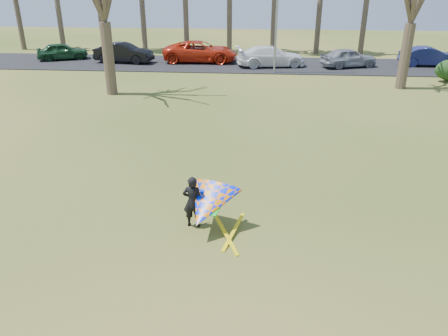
# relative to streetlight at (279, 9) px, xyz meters

# --- Properties ---
(ground) EXTENTS (100.00, 100.00, 0.00)m
(ground) POSITION_rel_streetlight_xyz_m (-2.16, -22.00, -4.46)
(ground) COLOR #274F11
(ground) RESTS_ON ground
(parking_strip) EXTENTS (46.00, 7.00, 0.06)m
(parking_strip) POSITION_rel_streetlight_xyz_m (-2.16, 3.00, -4.43)
(parking_strip) COLOR black
(parking_strip) RESTS_ON ground
(streetlight) EXTENTS (2.28, 0.18, 8.00)m
(streetlight) POSITION_rel_streetlight_xyz_m (0.00, 0.00, 0.00)
(streetlight) COLOR gray
(streetlight) RESTS_ON ground
(car_0) EXTENTS (4.41, 3.17, 1.39)m
(car_0) POSITION_rel_streetlight_xyz_m (-17.93, 3.76, -3.71)
(car_0) COLOR #194022
(car_0) RESTS_ON parking_strip
(car_1) EXTENTS (4.90, 2.19, 1.56)m
(car_1) POSITION_rel_streetlight_xyz_m (-12.35, 2.87, -3.62)
(car_1) COLOR black
(car_1) RESTS_ON parking_strip
(car_2) EXTENTS (6.10, 2.93, 1.68)m
(car_2) POSITION_rel_streetlight_xyz_m (-6.15, 3.69, -3.57)
(car_2) COLOR red
(car_2) RESTS_ON parking_strip
(car_3) EXTENTS (5.66, 3.21, 1.55)m
(car_3) POSITION_rel_streetlight_xyz_m (-0.40, 2.30, -3.63)
(car_3) COLOR white
(car_3) RESTS_ON parking_strip
(car_4) EXTENTS (4.64, 3.11, 1.47)m
(car_4) POSITION_rel_streetlight_xyz_m (5.62, 2.52, -3.67)
(car_4) COLOR gray
(car_4) RESTS_ON parking_strip
(car_5) EXTENTS (4.47, 1.62, 1.46)m
(car_5) POSITION_rel_streetlight_xyz_m (12.00, 3.50, -3.67)
(car_5) COLOR navy
(car_5) RESTS_ON parking_strip
(kite_flyer) EXTENTS (2.13, 2.39, 2.02)m
(kite_flyer) POSITION_rel_streetlight_xyz_m (-2.50, -21.97, -3.62)
(kite_flyer) COLOR black
(kite_flyer) RESTS_ON ground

